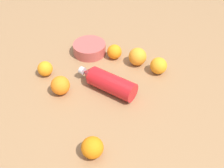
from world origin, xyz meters
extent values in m
plane|color=olive|center=(0.00, 0.00, 0.00)|extent=(2.40, 2.40, 0.00)
cylinder|color=red|center=(0.04, 0.03, 0.04)|extent=(0.08, 0.20, 0.08)
cone|color=red|center=(0.04, -0.09, 0.04)|extent=(0.08, 0.04, 0.08)
cylinder|color=#B2B7BF|center=(0.04, -0.12, 0.04)|extent=(0.03, 0.02, 0.03)
sphere|color=orange|center=(0.11, -0.26, 0.03)|extent=(0.07, 0.07, 0.07)
sphere|color=orange|center=(-0.16, -0.09, 0.03)|extent=(0.07, 0.07, 0.07)
sphere|color=orange|center=(-0.18, 0.02, 0.04)|extent=(0.08, 0.08, 0.08)
sphere|color=orange|center=(0.16, -0.13, 0.04)|extent=(0.08, 0.08, 0.08)
sphere|color=orange|center=(0.32, 0.15, 0.04)|extent=(0.07, 0.07, 0.07)
sphere|color=orange|center=(-0.18, 0.13, 0.04)|extent=(0.07, 0.07, 0.07)
cylinder|color=#B24C47|center=(-0.12, -0.21, 0.03)|extent=(0.15, 0.15, 0.05)
camera|label=1|loc=(0.72, 0.50, 0.80)|focal=45.15mm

